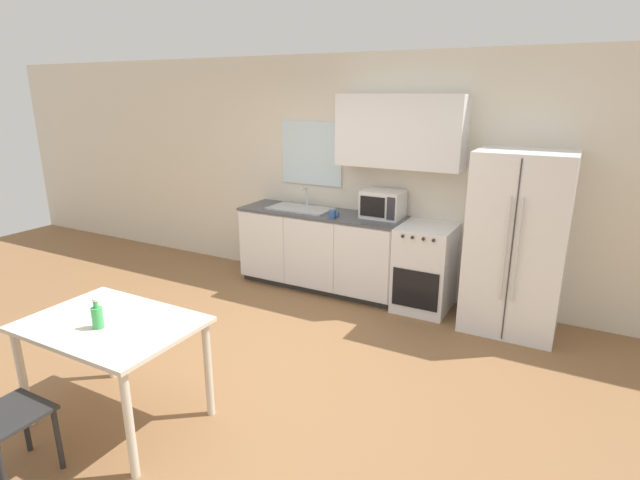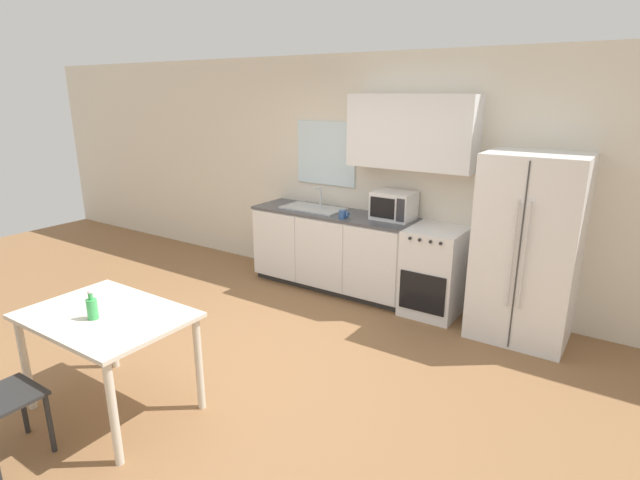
{
  "view_description": "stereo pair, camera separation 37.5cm",
  "coord_description": "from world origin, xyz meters",
  "px_view_note": "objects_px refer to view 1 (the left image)",
  "views": [
    {
      "loc": [
        2.34,
        -3.09,
        2.29
      ],
      "look_at": [
        0.37,
        0.55,
        1.05
      ],
      "focal_mm": 28.0,
      "sensor_mm": 36.0,
      "label": 1
    },
    {
      "loc": [
        2.66,
        -2.9,
        2.29
      ],
      "look_at": [
        0.37,
        0.55,
        1.05
      ],
      "focal_mm": 28.0,
      "sensor_mm": 36.0,
      "label": 2
    }
  ],
  "objects_px": {
    "microwave": "(383,204)",
    "dining_table": "(112,336)",
    "oven_range": "(425,268)",
    "drink_bottle": "(97,316)",
    "coffee_mug": "(333,214)",
    "refrigerator": "(517,243)"
  },
  "relations": [
    {
      "from": "microwave",
      "to": "dining_table",
      "type": "relative_size",
      "value": 0.37
    },
    {
      "from": "oven_range",
      "to": "drink_bottle",
      "type": "distance_m",
      "value": 3.33
    },
    {
      "from": "microwave",
      "to": "coffee_mug",
      "type": "bearing_deg",
      "value": -148.8
    },
    {
      "from": "dining_table",
      "to": "drink_bottle",
      "type": "relative_size",
      "value": 5.56
    },
    {
      "from": "microwave",
      "to": "drink_bottle",
      "type": "relative_size",
      "value": 2.08
    },
    {
      "from": "oven_range",
      "to": "coffee_mug",
      "type": "distance_m",
      "value": 1.16
    },
    {
      "from": "microwave",
      "to": "coffee_mug",
      "type": "relative_size",
      "value": 3.75
    },
    {
      "from": "refrigerator",
      "to": "drink_bottle",
      "type": "bearing_deg",
      "value": -126.67
    },
    {
      "from": "microwave",
      "to": "dining_table",
      "type": "bearing_deg",
      "value": -104.46
    },
    {
      "from": "dining_table",
      "to": "oven_range",
      "type": "bearing_deg",
      "value": 65.64
    },
    {
      "from": "microwave",
      "to": "drink_bottle",
      "type": "bearing_deg",
      "value": -103.97
    },
    {
      "from": "oven_range",
      "to": "coffee_mug",
      "type": "height_order",
      "value": "coffee_mug"
    },
    {
      "from": "microwave",
      "to": "drink_bottle",
      "type": "xyz_separation_m",
      "value": [
        -0.78,
        -3.13,
        -0.23
      ]
    },
    {
      "from": "coffee_mug",
      "to": "refrigerator",
      "type": "bearing_deg",
      "value": 4.24
    },
    {
      "from": "dining_table",
      "to": "drink_bottle",
      "type": "bearing_deg",
      "value": -87.52
    },
    {
      "from": "refrigerator",
      "to": "dining_table",
      "type": "xyz_separation_m",
      "value": [
        -2.23,
        -2.89,
        -0.22
      ]
    },
    {
      "from": "oven_range",
      "to": "coffee_mug",
      "type": "xyz_separation_m",
      "value": [
        -1.02,
        -0.18,
        0.52
      ]
    },
    {
      "from": "refrigerator",
      "to": "drink_bottle",
      "type": "relative_size",
      "value": 8.36
    },
    {
      "from": "coffee_mug",
      "to": "dining_table",
      "type": "relative_size",
      "value": 0.1
    },
    {
      "from": "microwave",
      "to": "drink_bottle",
      "type": "height_order",
      "value": "microwave"
    },
    {
      "from": "refrigerator",
      "to": "drink_bottle",
      "type": "distance_m",
      "value": 3.72
    },
    {
      "from": "oven_range",
      "to": "refrigerator",
      "type": "height_order",
      "value": "refrigerator"
    }
  ]
}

